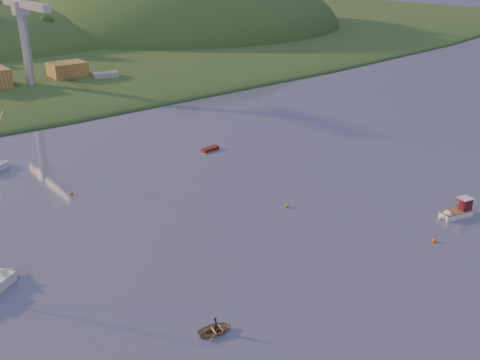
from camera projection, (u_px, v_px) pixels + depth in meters
hill_right at (184, 33)px, 240.61m from camera, size 150.00×130.00×60.00m
wharf at (42, 88)px, 135.84m from camera, size 42.00×16.00×2.40m
shed_east at (68, 70)px, 140.63m from camera, size 9.00×7.00×4.00m
dock_crane at (25, 25)px, 125.33m from camera, size 3.20×28.00×20.30m
fishing_boat at (454, 212)px, 70.71m from camera, size 5.57×2.89×3.40m
canoe at (216, 329)px, 49.16m from camera, size 3.67×2.93×0.68m
paddler at (216, 326)px, 49.02m from camera, size 0.42×0.56×1.39m
red_tender at (213, 148)px, 95.81m from camera, size 3.94×1.62×1.31m
work_vessel at (106, 82)px, 141.30m from camera, size 15.87×7.97×3.90m
buoy_0 at (434, 240)px, 64.72m from camera, size 0.50×0.50×0.50m
buoy_1 at (287, 206)px, 73.77m from camera, size 0.50×0.50×0.50m
buoy_3 at (71, 193)px, 77.63m from camera, size 0.50×0.50×0.50m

